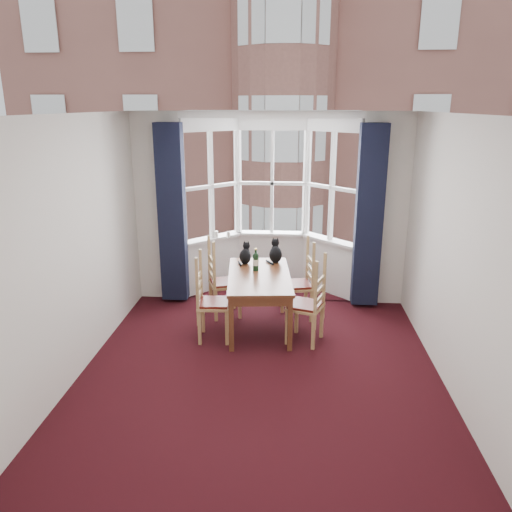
# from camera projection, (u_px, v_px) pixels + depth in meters

# --- Properties ---
(floor) EXTENTS (4.50, 4.50, 0.00)m
(floor) POSITION_uv_depth(u_px,v_px,m) (260.00, 373.00, 5.59)
(floor) COLOR black
(floor) RESTS_ON ground
(ceiling) EXTENTS (4.50, 4.50, 0.00)m
(ceiling) POSITION_uv_depth(u_px,v_px,m) (260.00, 114.00, 4.78)
(ceiling) COLOR white
(ceiling) RESTS_ON floor
(wall_left) EXTENTS (0.00, 4.50, 4.50)m
(wall_left) POSITION_uv_depth(u_px,v_px,m) (73.00, 250.00, 5.32)
(wall_left) COLOR silver
(wall_left) RESTS_ON floor
(wall_right) EXTENTS (0.00, 4.50, 4.50)m
(wall_right) POSITION_uv_depth(u_px,v_px,m) (457.00, 257.00, 5.05)
(wall_right) COLOR silver
(wall_right) RESTS_ON floor
(wall_near) EXTENTS (4.00, 0.00, 4.00)m
(wall_near) POSITION_uv_depth(u_px,v_px,m) (236.00, 359.00, 3.04)
(wall_near) COLOR silver
(wall_near) RESTS_ON floor
(wall_back_pier_left) EXTENTS (0.70, 0.12, 2.80)m
(wall_back_pier_left) POSITION_uv_depth(u_px,v_px,m) (160.00, 208.00, 7.45)
(wall_back_pier_left) COLOR silver
(wall_back_pier_left) RESTS_ON floor
(wall_back_pier_right) EXTENTS (0.70, 0.12, 2.80)m
(wall_back_pier_right) POSITION_uv_depth(u_px,v_px,m) (383.00, 211.00, 7.22)
(wall_back_pier_right) COLOR silver
(wall_back_pier_right) RESTS_ON floor
(bay_window) EXTENTS (2.76, 0.94, 2.80)m
(bay_window) POSITION_uv_depth(u_px,v_px,m) (271.00, 203.00, 7.81)
(bay_window) COLOR white
(bay_window) RESTS_ON floor
(curtain_left) EXTENTS (0.38, 0.22, 2.60)m
(curtain_left) POSITION_uv_depth(u_px,v_px,m) (172.00, 214.00, 7.27)
(curtain_left) COLOR black
(curtain_left) RESTS_ON floor
(curtain_right) EXTENTS (0.38, 0.22, 2.60)m
(curtain_right) POSITION_uv_depth(u_px,v_px,m) (369.00, 217.00, 7.08)
(curtain_right) COLOR black
(curtain_right) RESTS_ON floor
(dining_table) EXTENTS (0.94, 1.57, 0.74)m
(dining_table) POSITION_uv_depth(u_px,v_px,m) (259.00, 281.00, 6.59)
(dining_table) COLOR brown
(dining_table) RESTS_ON floor
(chair_left_near) EXTENTS (0.42, 0.44, 0.92)m
(chair_left_near) POSITION_uv_depth(u_px,v_px,m) (207.00, 304.00, 6.29)
(chair_left_near) COLOR tan
(chair_left_near) RESTS_ON floor
(chair_left_far) EXTENTS (0.52, 0.53, 0.92)m
(chair_left_far) POSITION_uv_depth(u_px,v_px,m) (218.00, 284.00, 6.99)
(chair_left_far) COLOR tan
(chair_left_far) RESTS_ON floor
(chair_right_near) EXTENTS (0.52, 0.53, 0.92)m
(chair_right_near) POSITION_uv_depth(u_px,v_px,m) (312.00, 307.00, 6.19)
(chair_right_near) COLOR tan
(chair_right_near) RESTS_ON floor
(chair_right_far) EXTENTS (0.47, 0.49, 0.92)m
(chair_right_far) POSITION_uv_depth(u_px,v_px,m) (303.00, 285.00, 6.94)
(chair_right_far) COLOR tan
(chair_right_far) RESTS_ON floor
(cat_left) EXTENTS (0.19, 0.25, 0.32)m
(cat_left) POSITION_uv_depth(u_px,v_px,m) (245.00, 255.00, 7.00)
(cat_left) COLOR black
(cat_left) RESTS_ON dining_table
(cat_right) EXTENTS (0.20, 0.27, 0.35)m
(cat_right) POSITION_uv_depth(u_px,v_px,m) (276.00, 253.00, 7.04)
(cat_right) COLOR black
(cat_right) RESTS_ON dining_table
(wine_bottle) EXTENTS (0.08, 0.08, 0.31)m
(wine_bottle) POSITION_uv_depth(u_px,v_px,m) (256.00, 261.00, 6.69)
(wine_bottle) COLOR black
(wine_bottle) RESTS_ON dining_table
(candle_tall) EXTENTS (0.06, 0.06, 0.10)m
(candle_tall) POSITION_uv_depth(u_px,v_px,m) (216.00, 234.00, 7.87)
(candle_tall) COLOR white
(candle_tall) RESTS_ON bay_window
(candle_short) EXTENTS (0.06, 0.06, 0.09)m
(candle_short) POSITION_uv_depth(u_px,v_px,m) (228.00, 234.00, 7.88)
(candle_short) COLOR white
(candle_short) RESTS_ON bay_window
(street) EXTENTS (80.00, 80.00, 0.00)m
(street) POSITION_uv_depth(u_px,v_px,m) (287.00, 226.00, 38.11)
(street) COLOR #333335
(street) RESTS_ON ground
(tenement_building) EXTENTS (18.40, 7.80, 15.20)m
(tenement_building) POSITION_uv_depth(u_px,v_px,m) (284.00, 140.00, 18.50)
(tenement_building) COLOR #955A4D
(tenement_building) RESTS_ON street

